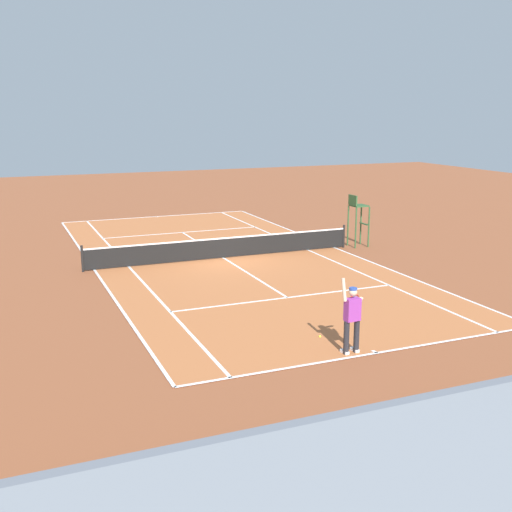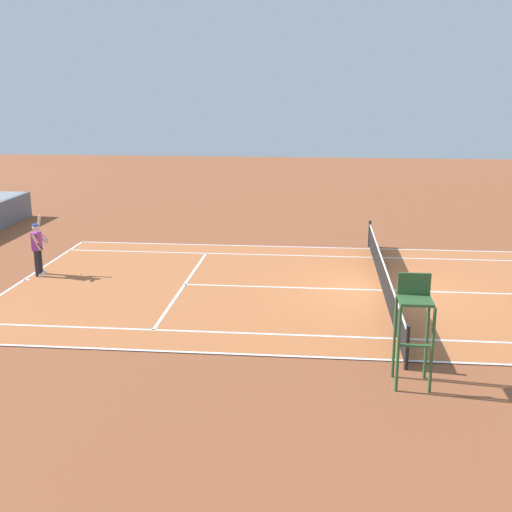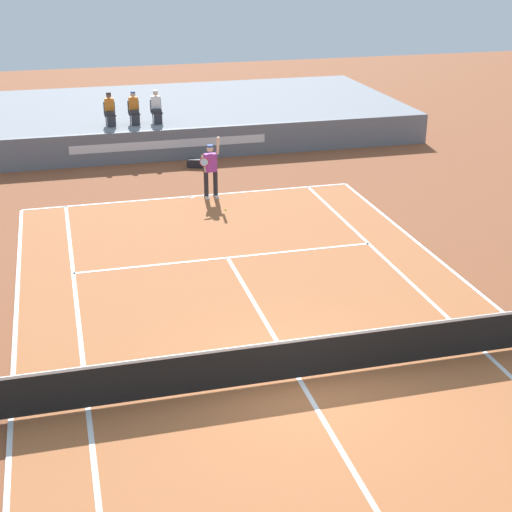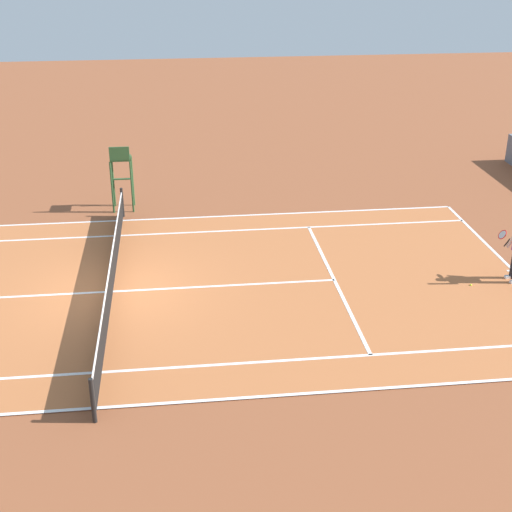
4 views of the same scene
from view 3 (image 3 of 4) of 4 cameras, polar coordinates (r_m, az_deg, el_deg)
ground_plane at (r=15.56m, az=3.19°, el=-9.10°), size 80.00×80.00×0.00m
court at (r=15.55m, az=3.19°, el=-9.07°), size 11.08×23.88×0.03m
net at (r=15.29m, az=3.23°, el=-7.44°), size 11.98×0.10×1.07m
barrier_wall at (r=30.37m, az=-6.41°, el=8.13°), size 21.63×0.25×1.22m
bleacher_platform at (r=35.11m, az=-7.66°, el=10.05°), size 21.63×9.60×1.22m
spectator_seated_0 at (r=31.07m, az=-10.71°, el=10.53°), size 0.44×0.60×1.27m
spectator_seated_1 at (r=31.15m, az=-8.97°, el=10.67°), size 0.44×0.60×1.27m
spectator_seated_2 at (r=31.24m, az=-7.34°, el=10.80°), size 0.44×0.60×1.27m
tennis_player at (r=25.65m, az=-3.38°, el=6.38°), size 0.76×0.66×2.08m
tennis_ball at (r=24.71m, az=-2.26°, el=3.42°), size 0.07×0.07×0.07m
equipment_bag at (r=29.44m, az=-4.20°, el=6.83°), size 0.95×0.62×0.32m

